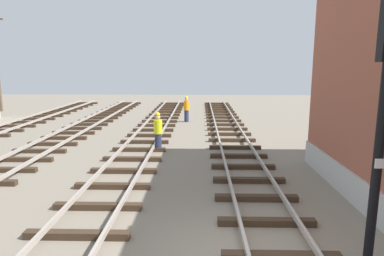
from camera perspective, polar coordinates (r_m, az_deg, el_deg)
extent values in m
cube|color=#38281C|center=(9.12, 12.50, -15.31)|extent=(2.50, 0.24, 0.18)
cube|color=#38281C|center=(10.55, 10.84, -11.57)|extent=(2.50, 0.24, 0.18)
cube|color=#38281C|center=(12.01, 9.60, -8.72)|extent=(2.50, 0.24, 0.18)
cube|color=#38281C|center=(13.51, 8.66, -6.50)|extent=(2.50, 0.24, 0.18)
cube|color=#38281C|center=(15.02, 7.90, -4.72)|extent=(2.50, 0.24, 0.18)
cube|color=#38281C|center=(16.55, 7.29, -3.27)|extent=(2.50, 0.24, 0.18)
cube|color=#38281C|center=(18.09, 6.79, -2.07)|extent=(2.50, 0.24, 0.18)
cube|color=#38281C|center=(19.63, 6.36, -1.05)|extent=(2.50, 0.24, 0.18)
cube|color=#38281C|center=(21.19, 6.00, -0.18)|extent=(2.50, 0.24, 0.18)
cube|color=#38281C|center=(22.74, 5.68, 0.57)|extent=(2.50, 0.24, 0.18)
cube|color=#38281C|center=(24.31, 5.41, 1.22)|extent=(2.50, 0.24, 0.18)
cube|color=#38281C|center=(25.87, 5.17, 1.80)|extent=(2.50, 0.24, 0.18)
cube|color=#38281C|center=(27.44, 4.96, 2.30)|extent=(2.50, 0.24, 0.18)
cube|color=#38281C|center=(29.01, 4.77, 2.76)|extent=(2.50, 0.24, 0.18)
cube|color=#38281C|center=(30.58, 4.59, 3.16)|extent=(2.50, 0.24, 0.18)
cube|color=#38281C|center=(32.15, 4.44, 3.53)|extent=(2.50, 0.24, 0.18)
cube|color=#38281C|center=(33.73, 4.30, 3.86)|extent=(2.50, 0.24, 0.18)
cube|color=#38281C|center=(35.30, 4.17, 4.17)|extent=(2.50, 0.24, 0.18)
cube|color=#9E9389|center=(7.55, 9.27, -19.66)|extent=(0.08, 58.77, 0.14)
cube|color=#9E9389|center=(7.87, 20.32, -18.88)|extent=(0.08, 58.77, 0.14)
cube|color=#38281C|center=(8.76, -18.90, -16.77)|extent=(2.50, 0.24, 0.18)
cube|color=#38281C|center=(10.16, -15.68, -12.67)|extent=(2.50, 0.24, 0.18)
cube|color=#38281C|center=(11.62, -13.32, -9.55)|extent=(2.50, 0.24, 0.18)
cube|color=#38281C|center=(13.11, -11.52, -7.13)|extent=(2.50, 0.24, 0.18)
cube|color=#38281C|center=(14.64, -10.11, -5.20)|extent=(2.50, 0.24, 0.18)
cube|color=#38281C|center=(16.19, -8.97, -3.63)|extent=(2.50, 0.24, 0.18)
cube|color=#38281C|center=(17.75, -8.04, -2.34)|extent=(2.50, 0.24, 0.18)
cube|color=#38281C|center=(19.33, -7.25, -1.26)|extent=(2.50, 0.24, 0.18)
cube|color=#38281C|center=(20.91, -6.59, -0.34)|extent=(2.50, 0.24, 0.18)
cube|color=#38281C|center=(22.50, -6.02, 0.45)|extent=(2.50, 0.24, 0.18)
cube|color=#38281C|center=(24.09, -5.53, 1.14)|extent=(2.50, 0.24, 0.18)
cube|color=#38281C|center=(25.69, -5.09, 1.74)|extent=(2.50, 0.24, 0.18)
cube|color=#38281C|center=(27.30, -4.71, 2.27)|extent=(2.50, 0.24, 0.18)
cube|color=#38281C|center=(28.91, -4.37, 2.74)|extent=(2.50, 0.24, 0.18)
cube|color=#38281C|center=(30.52, -4.07, 3.16)|extent=(2.50, 0.24, 0.18)
cube|color=#38281C|center=(32.13, -3.79, 3.53)|extent=(2.50, 0.24, 0.18)
cube|color=#38281C|center=(33.74, -3.55, 3.88)|extent=(2.50, 0.24, 0.18)
cube|color=#38281C|center=(35.36, -3.32, 4.19)|extent=(2.50, 0.24, 0.18)
cube|color=#9E9389|center=(8.31, -25.89, -17.64)|extent=(0.08, 58.77, 0.14)
cube|color=#9E9389|center=(7.79, -15.89, -18.91)|extent=(0.08, 58.77, 0.14)
cube|color=#38281C|center=(14.84, -29.21, -6.20)|extent=(2.50, 0.24, 0.18)
cube|color=#38281C|center=(16.04, -26.64, -4.79)|extent=(2.50, 0.24, 0.18)
cube|color=#38281C|center=(17.27, -24.44, -3.57)|extent=(2.50, 0.24, 0.18)
cube|color=#38281C|center=(18.54, -22.53, -2.51)|extent=(2.50, 0.24, 0.18)
cube|color=#38281C|center=(19.82, -20.88, -1.58)|extent=(2.50, 0.24, 0.18)
cube|color=#38281C|center=(21.13, -19.43, -0.77)|extent=(2.50, 0.24, 0.18)
cube|color=#38281C|center=(22.45, -18.15, -0.05)|extent=(2.50, 0.24, 0.18)
cube|color=#38281C|center=(23.78, -17.01, 0.59)|extent=(2.50, 0.24, 0.18)
cube|color=#38281C|center=(25.12, -16.00, 1.16)|extent=(2.50, 0.24, 0.18)
cube|color=#38281C|center=(26.48, -15.08, 1.67)|extent=(2.50, 0.24, 0.18)
cube|color=#38281C|center=(27.84, -14.26, 2.14)|extent=(2.50, 0.24, 0.18)
cube|color=#38281C|center=(29.21, -13.51, 2.55)|extent=(2.50, 0.24, 0.18)
cube|color=#38281C|center=(30.58, -12.83, 2.93)|extent=(2.50, 0.24, 0.18)
cube|color=#38281C|center=(31.96, -12.21, 3.28)|extent=(2.50, 0.24, 0.18)
cube|color=#38281C|center=(33.35, -11.64, 3.60)|extent=(2.50, 0.24, 0.18)
cube|color=#38281C|center=(34.73, -11.11, 3.89)|extent=(2.50, 0.24, 0.18)
cube|color=#38281C|center=(36.13, -10.62, 4.16)|extent=(2.50, 0.24, 0.18)
cube|color=#38281C|center=(23.72, -29.32, -0.34)|extent=(2.50, 0.24, 0.18)
cube|color=#38281C|center=(25.00, -27.58, 0.32)|extent=(2.50, 0.24, 0.18)
cube|color=#38281C|center=(26.31, -26.02, 0.90)|extent=(2.50, 0.24, 0.18)
cube|color=#38281C|center=(27.64, -24.60, 1.44)|extent=(2.50, 0.24, 0.18)
cube|color=#38281C|center=(28.99, -23.32, 1.92)|extent=(2.50, 0.24, 0.18)
cube|color=#38281C|center=(30.35, -22.15, 2.36)|extent=(2.50, 0.24, 0.18)
cube|color=#38281C|center=(31.72, -21.08, 2.76)|extent=(2.50, 0.24, 0.18)
cube|color=#38281C|center=(33.11, -20.09, 3.12)|extent=(2.50, 0.24, 0.18)
cube|color=#38281C|center=(34.50, -19.19, 3.46)|extent=(2.50, 0.24, 0.18)
cube|color=#38281C|center=(35.91, -18.36, 3.76)|extent=(2.50, 0.24, 0.18)
cube|color=#38281C|center=(37.32, -17.58, 4.05)|extent=(2.50, 0.24, 0.18)
cylinder|color=black|center=(7.32, 28.80, -6.53)|extent=(0.18, 0.18, 4.09)
cube|color=white|center=(7.15, 29.46, -5.28)|extent=(0.24, 0.03, 0.18)
cylinder|color=#262D4C|center=(24.25, -0.94, 2.05)|extent=(0.32, 0.32, 0.85)
cylinder|color=orange|center=(24.15, -0.94, 3.81)|extent=(0.40, 0.40, 0.65)
sphere|color=tan|center=(24.10, -0.95, 4.86)|extent=(0.24, 0.24, 0.24)
sphere|color=yellow|center=(24.08, -0.95, 5.19)|extent=(0.22, 0.22, 0.22)
cylinder|color=#262D4C|center=(16.08, -5.74, -2.42)|extent=(0.32, 0.32, 0.85)
cylinder|color=yellow|center=(15.93, -5.79, 0.21)|extent=(0.40, 0.40, 0.65)
sphere|color=tan|center=(15.86, -5.82, 1.79)|extent=(0.24, 0.24, 0.24)
sphere|color=yellow|center=(15.84, -5.83, 2.29)|extent=(0.22, 0.22, 0.22)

